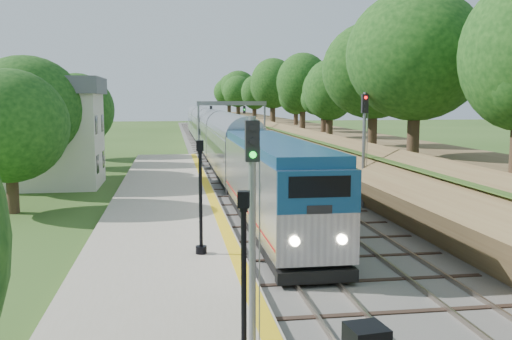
{
  "coord_description": "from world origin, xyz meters",
  "views": [
    {
      "loc": [
        -4.77,
        -13.38,
        6.38
      ],
      "look_at": [
        -0.5,
        15.23,
        2.8
      ],
      "focal_mm": 40.0,
      "sensor_mm": 36.0,
      "label": 1
    }
  ],
  "objects": [
    {
      "name": "signal_platform",
      "position": [
        -2.9,
        -0.24,
        3.83
      ],
      "size": [
        0.33,
        0.26,
        5.62
      ],
      "color": "slate",
      "rests_on": "platform"
    },
    {
      "name": "platform",
      "position": [
        -5.2,
        16.0,
        0.19
      ],
      "size": [
        6.4,
        68.0,
        0.38
      ],
      "primitive_type": "cube",
      "color": "gray",
      "rests_on": "ground"
    },
    {
      "name": "signal_gantry",
      "position": [
        2.47,
        54.99,
        4.82
      ],
      "size": [
        8.4,
        0.38,
        6.2
      ],
      "color": "slate",
      "rests_on": "ground"
    },
    {
      "name": "station_building",
      "position": [
        -14.0,
        30.0,
        4.09
      ],
      "size": [
        8.6,
        6.6,
        8.0
      ],
      "color": "silver",
      "rests_on": "ground"
    },
    {
      "name": "trackbed",
      "position": [
        2.0,
        60.0,
        0.07
      ],
      "size": [
        9.5,
        170.0,
        0.28
      ],
      "color": "#4C4944",
      "rests_on": "ground"
    },
    {
      "name": "embankment",
      "position": [
        10.35,
        60.0,
        1.95
      ],
      "size": [
        10.64,
        170.0,
        11.7
      ],
      "color": "brown",
      "rests_on": "ground"
    },
    {
      "name": "lamppost_far",
      "position": [
        -3.68,
        8.47,
        2.37
      ],
      "size": [
        0.44,
        0.44,
        4.45
      ],
      "color": "black",
      "rests_on": "platform"
    },
    {
      "name": "signal_farside",
      "position": [
        6.2,
        18.03,
        4.2
      ],
      "size": [
        0.37,
        0.29,
        6.68
      ],
      "color": "slate",
      "rests_on": "ground"
    },
    {
      "name": "train",
      "position": [
        0.0,
        51.29,
        2.18
      ],
      "size": [
        2.87,
        95.48,
        4.21
      ],
      "color": "black",
      "rests_on": "trackbed"
    },
    {
      "name": "yellow_stripe",
      "position": [
        -2.35,
        16.0,
        0.39
      ],
      "size": [
        0.55,
        68.0,
        0.01
      ],
      "primitive_type": "cube",
      "color": "gold",
      "rests_on": "platform"
    },
    {
      "name": "lamppost_mid",
      "position": [
        -3.24,
        -1.31,
        2.18
      ],
      "size": [
        0.4,
        0.4,
        4.03
      ],
      "color": "black",
      "rests_on": "platform"
    },
    {
      "name": "trees_behind_platform",
      "position": [
        -11.17,
        20.67,
        4.53
      ],
      "size": [
        7.82,
        53.32,
        7.21
      ],
      "color": "#332316",
      "rests_on": "ground"
    }
  ]
}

